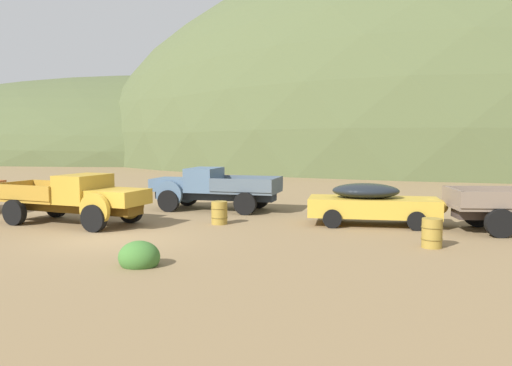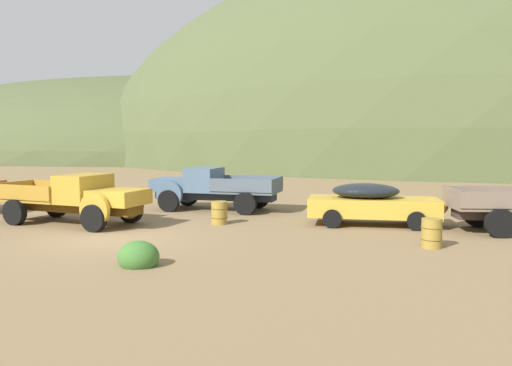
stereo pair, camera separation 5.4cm
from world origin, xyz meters
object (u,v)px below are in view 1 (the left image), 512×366
truck_mustard (82,198)px  oil_drum_foreground (432,233)px  car_faded_yellow (377,203)px  truck_chalk_blue (206,188)px  oil_drum_by_truck (219,213)px

truck_mustard → oil_drum_foreground: truck_mustard is taller
car_faded_yellow → oil_drum_foreground: (1.21, -3.89, -0.38)m
truck_chalk_blue → oil_drum_by_truck: size_ratio=6.90×
truck_chalk_blue → car_faded_yellow: (7.23, -3.34, -0.17)m
truck_chalk_blue → oil_drum_foreground: bearing=148.1°
truck_mustard → car_faded_yellow: bearing=22.0°
oil_drum_by_truck → truck_chalk_blue: bearing=109.4°
oil_drum_by_truck → oil_drum_foreground: (7.10, -3.42, 0.01)m
car_faded_yellow → oil_drum_by_truck: 5.92m
car_faded_yellow → oil_drum_foreground: car_faded_yellow is taller
truck_mustard → truck_chalk_blue: 5.88m
truck_mustard → car_faded_yellow: size_ratio=1.23×
oil_drum_by_truck → oil_drum_foreground: bearing=-25.8°
oil_drum_foreground → truck_mustard: bearing=167.5°
truck_mustard → truck_chalk_blue: same height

